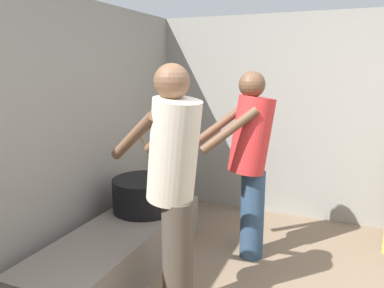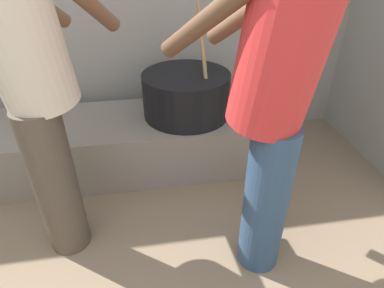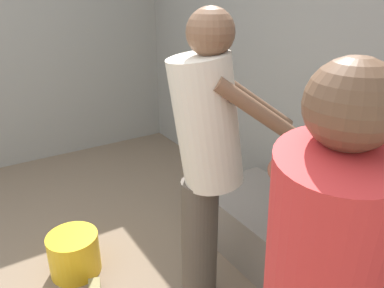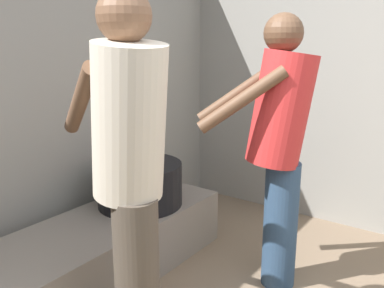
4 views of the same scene
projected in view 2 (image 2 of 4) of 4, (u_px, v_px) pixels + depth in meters
name	position (u px, v px, depth m)	size (l,w,h in m)	color
hearth_ledge	(128.00, 143.00, 2.24)	(1.82, 0.60, 0.37)	slate
cooking_pot_main	(186.00, 94.00, 2.12)	(0.56, 0.56, 0.74)	black
cook_in_red_shirt	(276.00, 91.00, 1.20)	(0.64, 0.72, 1.58)	navy
cook_in_cream_shirt	(30.00, 71.00, 1.28)	(0.58, 0.75, 1.64)	#4C4238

